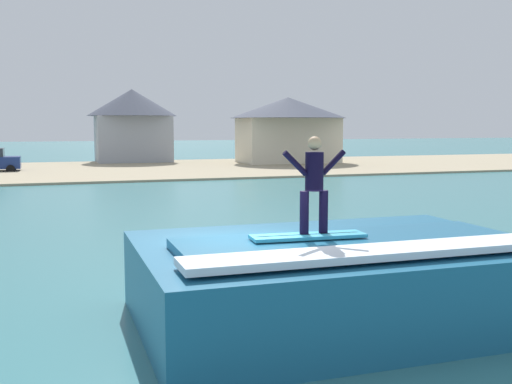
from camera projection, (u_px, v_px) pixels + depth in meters
ground_plane at (246, 322)px, 11.14m from camera, size 260.00×260.00×0.00m
wave_crest at (336, 279)px, 11.13m from camera, size 7.13×4.77×1.66m
surfboard at (308, 236)px, 10.52m from camera, size 2.05×0.64×0.06m
surfer at (314, 180)px, 10.51m from camera, size 1.19×0.32×1.70m
shoreline_bank at (98, 170)px, 47.60m from camera, size 120.00×21.30×0.14m
car_far_shore at (291, 154)px, 55.46m from camera, size 4.34×2.22×1.86m
house_gabled_white at (288, 123)px, 55.93m from camera, size 10.77×10.77×6.13m
house_small_cottage at (132, 121)px, 57.46m from camera, size 8.42×8.42×6.97m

